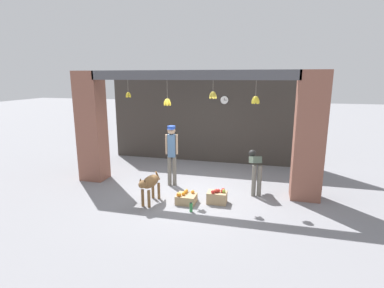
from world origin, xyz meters
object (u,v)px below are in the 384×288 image
(shopkeeper, at_px, (172,151))
(fruit_crate_oranges, at_px, (186,198))
(fruit_crate_apples, at_px, (217,197))
(water_bottle, at_px, (191,207))
(wall_clock, at_px, (224,100))
(worker_stooping, at_px, (255,167))
(dog, at_px, (150,183))

(shopkeeper, height_order, fruit_crate_oranges, shopkeeper)
(fruit_crate_apples, bearing_deg, water_bottle, -128.32)
(fruit_crate_oranges, xyz_separation_m, wall_clock, (0.35, 3.69, 2.09))
(worker_stooping, height_order, wall_clock, wall_clock)
(dog, height_order, worker_stooping, worker_stooping)
(worker_stooping, xyz_separation_m, water_bottle, (-1.33, -1.53, -0.60))
(water_bottle, bearing_deg, wall_clock, 88.47)
(wall_clock, bearing_deg, worker_stooping, -64.88)
(worker_stooping, bearing_deg, dog, -165.94)
(worker_stooping, xyz_separation_m, wall_clock, (-1.22, 2.59, 1.51))
(worker_stooping, distance_m, fruit_crate_oranges, 2.00)
(worker_stooping, relative_size, fruit_crate_oranges, 2.27)
(shopkeeper, xyz_separation_m, fruit_crate_oranges, (0.70, -1.08, -0.88))
(shopkeeper, relative_size, fruit_crate_oranges, 3.64)
(fruit_crate_apples, relative_size, wall_clock, 1.64)
(dog, bearing_deg, wall_clock, 168.97)
(water_bottle, bearing_deg, shopkeeper, 121.82)
(wall_clock, bearing_deg, fruit_crate_oranges, -95.42)
(fruit_crate_oranges, distance_m, water_bottle, 0.49)
(dog, distance_m, fruit_crate_oranges, 0.94)
(dog, bearing_deg, worker_stooping, 124.48)
(worker_stooping, bearing_deg, wall_clock, 100.53)
(fruit_crate_apples, bearing_deg, fruit_crate_oranges, -165.30)
(dog, relative_size, shopkeeper, 0.59)
(shopkeeper, distance_m, fruit_crate_oranges, 1.56)
(wall_clock, bearing_deg, dog, -106.86)
(worker_stooping, bearing_deg, fruit_crate_oranges, -159.57)
(worker_stooping, bearing_deg, water_bottle, -145.56)
(dog, xyz_separation_m, fruit_crate_apples, (1.56, 0.41, -0.35))
(water_bottle, bearing_deg, fruit_crate_oranges, 119.22)
(shopkeeper, distance_m, water_bottle, 1.99)
(dog, relative_size, wall_clock, 3.49)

